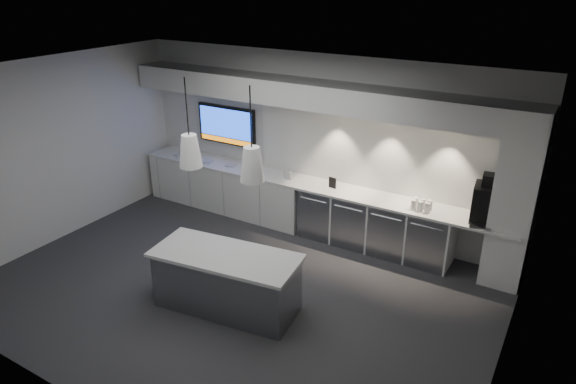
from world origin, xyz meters
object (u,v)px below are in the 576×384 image
Objects in this scene: island at (227,281)px; coffee_machine at (487,202)px; bin at (163,278)px; wall_tv at (227,125)px.

island is 3.80m from coffee_machine.
bin is (-1.01, -0.16, -0.20)m from island.
island is 1.04m from bin.
island is 4.80× the size of bin.
wall_tv reaches higher than island.
island reaches higher than bin.
wall_tv is at bearing 170.58° from coffee_machine.
wall_tv is 4.77m from coffee_machine.
coffee_machine is at bearing 36.22° from island.
coffee_machine is (4.75, -0.25, -0.37)m from wall_tv.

